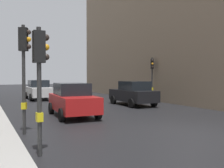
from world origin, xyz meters
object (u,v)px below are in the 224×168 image
at_px(car_red_sedan, 73,100).
at_px(car_white_compact, 39,90).
at_px(traffic_light_mid_street, 152,71).
at_px(car_dark_suv, 133,93).
at_px(traffic_light_near_left, 40,67).
at_px(traffic_light_near_right, 24,59).

xyz_separation_m(car_red_sedan, car_white_compact, (0.30, 10.70, 0.00)).
xyz_separation_m(traffic_light_mid_street, car_dark_suv, (-2.84, -1.63, -1.65)).
height_order(car_red_sedan, car_white_compact, same).
distance_m(traffic_light_near_left, car_dark_suv, 12.37).
relative_size(traffic_light_mid_street, car_dark_suv, 0.87).
xyz_separation_m(traffic_light_near_right, traffic_light_mid_street, (11.23, 7.78, -0.22)).
distance_m(traffic_light_mid_street, car_red_sedan, 9.62).
distance_m(traffic_light_near_right, car_white_compact, 14.46).
height_order(traffic_light_near_right, car_white_compact, traffic_light_near_right).
xyz_separation_m(traffic_light_mid_street, car_red_sedan, (-8.34, -4.50, -1.65)).
bearing_deg(traffic_light_near_left, car_white_compact, 79.26).
bearing_deg(car_white_compact, traffic_light_near_right, -102.86).
relative_size(traffic_light_mid_street, car_white_compact, 0.87).
height_order(traffic_light_near_right, car_dark_suv, traffic_light_near_right).
distance_m(traffic_light_near_left, traffic_light_mid_street, 15.45).
relative_size(car_red_sedan, car_dark_suv, 1.02).
bearing_deg(traffic_light_near_left, car_red_sedan, 64.66).
relative_size(traffic_light_near_right, traffic_light_mid_street, 1.09).
xyz_separation_m(traffic_light_near_left, car_red_sedan, (2.89, 6.10, -1.49)).
height_order(traffic_light_mid_street, car_red_sedan, traffic_light_mid_street).
distance_m(traffic_light_near_right, traffic_light_near_left, 2.85).
bearing_deg(traffic_light_near_left, car_dark_suv, 46.92).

